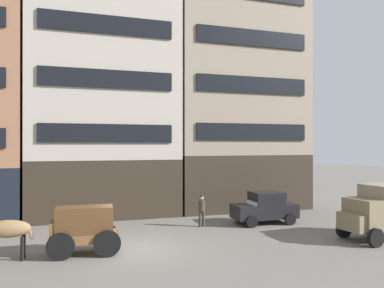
{
  "coord_description": "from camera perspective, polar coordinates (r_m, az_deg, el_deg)",
  "views": [
    {
      "loc": [
        -2.63,
        -16.55,
        4.54
      ],
      "look_at": [
        3.26,
        1.81,
        4.6
      ],
      "focal_mm": 35.69,
      "sensor_mm": 36.0,
      "label": 1
    }
  ],
  "objects": [
    {
      "name": "ground_plane",
      "position": [
        17.36,
        -8.75,
        -15.34
      ],
      "size": [
        120.0,
        120.0,
        0.0
      ],
      "primitive_type": "plane",
      "color": "slate"
    },
    {
      "name": "building_center_left",
      "position": [
        25.99,
        -13.0,
        8.74
      ],
      "size": [
        9.8,
        5.5,
        17.05
      ],
      "color": "#33281E",
      "rests_on": "ground_plane"
    },
    {
      "name": "building_center_right",
      "position": [
        28.4,
        6.75,
        7.89
      ],
      "size": [
        9.98,
        5.5,
        16.97
      ],
      "color": "#33281E",
      "rests_on": "ground_plane"
    },
    {
      "name": "cargo_wagon",
      "position": [
        16.84,
        -15.95,
        -11.8
      ],
      "size": [
        2.97,
        1.65,
        1.98
      ],
      "color": "brown",
      "rests_on": "ground_plane"
    },
    {
      "name": "draft_horse",
      "position": [
        16.98,
        -26.14,
        -11.26
      ],
      "size": [
        2.35,
        0.69,
        2.3
      ],
      "color": "#937047",
      "rests_on": "ground_plane"
    },
    {
      "name": "sedan_light",
      "position": [
        22.83,
        10.83,
        -9.33
      ],
      "size": [
        3.74,
        1.93,
        1.83
      ],
      "color": "black",
      "rests_on": "ground_plane"
    },
    {
      "name": "pedestrian_officer",
      "position": [
        21.54,
        1.47,
        -9.69
      ],
      "size": [
        0.37,
        0.37,
        1.79
      ],
      "color": "#38332D",
      "rests_on": "ground_plane"
    }
  ]
}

